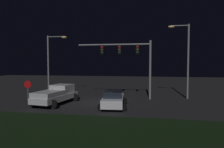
{
  "coord_description": "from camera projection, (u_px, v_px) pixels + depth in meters",
  "views": [
    {
      "loc": [
        4.92,
        -20.46,
        4.06
      ],
      "look_at": [
        1.05,
        1.73,
        2.81
      ],
      "focal_mm": 32.96,
      "sensor_mm": 36.0,
      "label": 1
    }
  ],
  "objects": [
    {
      "name": "stop_sign",
      "position": [
        28.0,
        87.0,
        20.84
      ],
      "size": [
        0.76,
        0.08,
        2.23
      ],
      "color": "slate",
      "rests_on": "ground_plane"
    },
    {
      "name": "grass_median",
      "position": [
        59.0,
        133.0,
        11.66
      ],
      "size": [
        27.98,
        7.93,
        0.1
      ],
      "primitive_type": "cube",
      "color": "black",
      "rests_on": "ground_plane"
    },
    {
      "name": "car_sedan",
      "position": [
        113.0,
        99.0,
        18.68
      ],
      "size": [
        2.75,
        4.55,
        1.51
      ],
      "rotation": [
        0.0,
        0.0,
        1.66
      ],
      "color": "silver",
      "rests_on": "ground_plane"
    },
    {
      "name": "street_lamp_left",
      "position": [
        52.0,
        57.0,
        26.7
      ],
      "size": [
        2.69,
        0.44,
        7.55
      ],
      "color": "slate",
      "rests_on": "ground_plane"
    },
    {
      "name": "traffic_signal_gantry",
      "position": [
        128.0,
        55.0,
        22.99
      ],
      "size": [
        8.32,
        0.56,
        6.5
      ],
      "color": "slate",
      "rests_on": "ground_plane"
    },
    {
      "name": "street_lamp_right",
      "position": [
        184.0,
        52.0,
        22.87
      ],
      "size": [
        2.33,
        0.44,
        8.32
      ],
      "color": "slate",
      "rests_on": "ground_plane"
    },
    {
      "name": "pickup_truck",
      "position": [
        57.0,
        94.0,
        20.26
      ],
      "size": [
        3.42,
        5.64,
        1.8
      ],
      "rotation": [
        0.0,
        0.0,
        1.42
      ],
      "color": "#B7B7BC",
      "rests_on": "ground_plane"
    },
    {
      "name": "ground_plane",
      "position": [
        99.0,
        102.0,
        21.19
      ],
      "size": [
        80.0,
        80.0,
        0.0
      ],
      "primitive_type": "plane",
      "color": "black"
    }
  ]
}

